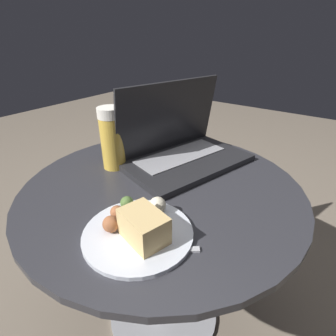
# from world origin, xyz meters

# --- Properties ---
(ground_plane) EXTENTS (6.00, 6.00, 0.00)m
(ground_plane) POSITION_xyz_m (0.00, 0.00, 0.00)
(ground_plane) COLOR #726656
(table) EXTENTS (0.74, 0.74, 0.55)m
(table) POSITION_xyz_m (0.00, 0.00, 0.40)
(table) COLOR #9E9EA3
(table) RESTS_ON ground_plane
(napkin) EXTENTS (0.18, 0.16, 0.00)m
(napkin) POSITION_xyz_m (-0.19, -0.08, 0.55)
(napkin) COLOR silver
(napkin) RESTS_ON table
(laptop) EXTENTS (0.42, 0.32, 0.24)m
(laptop) POSITION_xyz_m (0.15, 0.04, 0.60)
(laptop) COLOR #232326
(laptop) RESTS_ON table
(beer_glass) EXTENTS (0.07, 0.07, 0.18)m
(beer_glass) POSITION_xyz_m (-0.00, 0.18, 0.64)
(beer_glass) COLOR gold
(beer_glass) RESTS_ON table
(snack_plate) EXTENTS (0.22, 0.22, 0.07)m
(snack_plate) POSITION_xyz_m (-0.18, -0.08, 0.57)
(snack_plate) COLOR silver
(snack_plate) RESTS_ON table
(fork) EXTENTS (0.12, 0.15, 0.00)m
(fork) POSITION_xyz_m (-0.21, -0.12, 0.55)
(fork) COLOR #B2B2B7
(fork) RESTS_ON table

